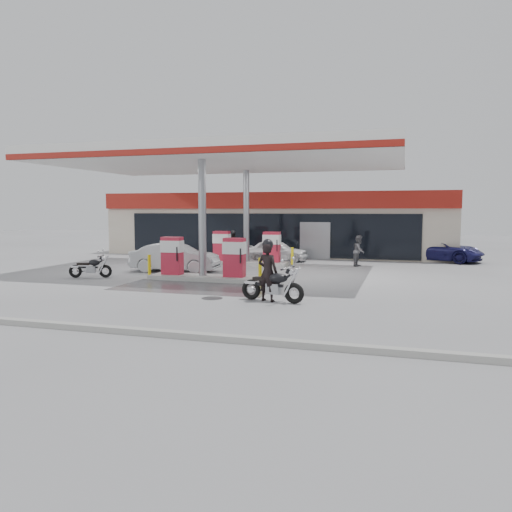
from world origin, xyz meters
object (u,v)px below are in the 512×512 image
(hatchback_silver, at_px, (175,257))
(parked_car_right, at_px, (440,250))
(biker_walking, at_px, (233,246))
(parked_car_left, at_px, (210,243))
(pump_island_far, at_px, (246,251))
(attendant, at_px, (359,251))
(sedan_white, at_px, (276,251))
(pump_island_near, at_px, (203,263))
(main_motorcycle, at_px, (273,286))
(parked_motorcycle, at_px, (91,268))
(biker_main, at_px, (268,272))

(hatchback_silver, distance_m, parked_car_right, 15.03)
(hatchback_silver, height_order, biker_walking, biker_walking)
(parked_car_left, bearing_deg, pump_island_far, -151.99)
(attendant, xyz_separation_m, parked_car_left, (-10.32, 5.00, -0.13))
(parked_car_right, bearing_deg, parked_car_left, 104.94)
(sedan_white, relative_size, parked_car_right, 0.76)
(hatchback_silver, bearing_deg, pump_island_near, -138.46)
(attendant, relative_size, parked_car_left, 0.35)
(pump_island_far, relative_size, main_motorcycle, 2.35)
(parked_motorcycle, distance_m, attendant, 13.24)
(pump_island_far, relative_size, biker_main, 2.73)
(hatchback_silver, xyz_separation_m, parked_car_left, (-2.16, 9.80, -0.01))
(attendant, height_order, parked_car_right, attendant)
(pump_island_far, distance_m, attendant, 5.91)
(parked_car_right, bearing_deg, hatchback_silver, 144.56)
(hatchback_silver, relative_size, parked_car_right, 0.89)
(sedan_white, bearing_deg, parked_car_left, 54.42)
(parked_car_left, bearing_deg, main_motorcycle, -160.62)
(pump_island_far, bearing_deg, biker_main, -68.62)
(pump_island_far, bearing_deg, attendant, 9.74)
(parked_motorcycle, xyz_separation_m, parked_car_right, (14.88, 11.57, 0.23))
(sedan_white, bearing_deg, hatchback_silver, 148.96)
(pump_island_near, xyz_separation_m, biker_main, (3.90, -3.97, 0.23))
(pump_island_far, xyz_separation_m, biker_walking, (-1.52, 2.20, 0.11))
(pump_island_far, height_order, sedan_white, pump_island_far)
(attendant, distance_m, biker_walking, 7.44)
(attendant, relative_size, parked_car_right, 0.34)
(pump_island_near, xyz_separation_m, sedan_white, (1.08, 8.20, -0.10))
(biker_main, height_order, parked_motorcycle, biker_main)
(pump_island_near, bearing_deg, attendant, 50.24)
(parked_motorcycle, xyz_separation_m, hatchback_silver, (2.54, 2.98, 0.26))
(main_motorcycle, relative_size, parked_car_left, 0.47)
(parked_motorcycle, height_order, parked_car_left, parked_car_left)
(parked_motorcycle, relative_size, attendant, 1.13)
(sedan_white, distance_m, biker_walking, 2.61)
(hatchback_silver, bearing_deg, pump_island_far, -36.82)
(pump_island_far, height_order, hatchback_silver, pump_island_far)
(pump_island_near, distance_m, biker_walking, 8.34)
(biker_walking, bearing_deg, parked_car_left, 128.10)
(parked_motorcycle, xyz_separation_m, attendant, (10.70, 7.78, 0.38))
(pump_island_near, bearing_deg, hatchback_silver, 136.75)
(parked_car_right, bearing_deg, sedan_white, 125.91)
(parked_car_right, xyz_separation_m, biker_walking, (-11.52, -2.59, 0.17))
(parked_motorcycle, distance_m, parked_car_left, 12.79)
(main_motorcycle, distance_m, attendant, 11.14)
(biker_main, relative_size, sedan_white, 0.53)
(pump_island_near, height_order, pump_island_far, same)
(parked_car_right, bearing_deg, main_motorcycle, 177.96)
(pump_island_near, relative_size, biker_walking, 3.14)
(pump_island_near, height_order, parked_car_left, pump_island_near)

